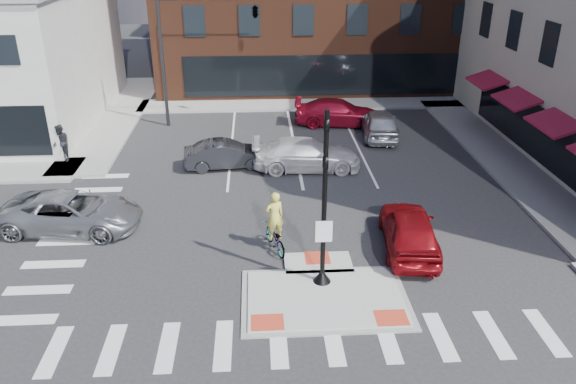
{
  "coord_description": "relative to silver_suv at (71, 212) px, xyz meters",
  "views": [
    {
      "loc": [
        -2.08,
        -15.44,
        10.88
      ],
      "look_at": [
        -0.97,
        3.57,
        2.0
      ],
      "focal_mm": 35.0,
      "sensor_mm": 36.0,
      "label": 1
    }
  ],
  "objects": [
    {
      "name": "signal_pole",
      "position": [
        9.5,
        -4.44,
        1.59
      ],
      "size": [
        0.6,
        0.6,
        5.98
      ],
      "color": "black",
      "rests_on": "refuge_island"
    },
    {
      "name": "refuge_island",
      "position": [
        9.5,
        -5.1,
        -0.71
      ],
      "size": [
        5.4,
        4.65,
        0.13
      ],
      "color": "gray",
      "rests_on": "ground"
    },
    {
      "name": "red_sedan",
      "position": [
        13.0,
        -2.29,
        0.04
      ],
      "size": [
        2.44,
        4.92,
        1.61
      ],
      "primitive_type": "imported",
      "rotation": [
        0.0,
        0.0,
        3.03
      ],
      "color": "maroon",
      "rests_on": "ground"
    },
    {
      "name": "silver_suv",
      "position": [
        0.0,
        0.0,
        0.0
      ],
      "size": [
        5.75,
        3.14,
        1.53
      ],
      "primitive_type": "imported",
      "rotation": [
        0.0,
        0.0,
        1.46
      ],
      "color": "#9FA2A6",
      "rests_on": "ground"
    },
    {
      "name": "sidewalk_e",
      "position": [
        20.3,
        5.16,
        -0.69
      ],
      "size": [
        3.0,
        24.0,
        0.15
      ],
      "primitive_type": "cube",
      "color": "gray",
      "rests_on": "ground"
    },
    {
      "name": "sidewalk_n",
      "position": [
        12.5,
        17.16,
        -0.69
      ],
      "size": [
        26.0,
        3.0,
        0.15
      ],
      "primitive_type": "cube",
      "color": "gray",
      "rests_on": "ground"
    },
    {
      "name": "white_pickup",
      "position": [
        9.86,
        5.71,
        0.01
      ],
      "size": [
        5.43,
        2.35,
        1.56
      ],
      "primitive_type": "imported",
      "rotation": [
        0.0,
        0.0,
        1.54
      ],
      "color": "silver",
      "rests_on": "ground"
    },
    {
      "name": "pedestrian_a",
      "position": [
        -2.5,
        7.16,
        0.35
      ],
      "size": [
        1.19,
        1.17,
        1.93
      ],
      "primitive_type": "imported",
      "rotation": [
        0.0,
        0.0,
        -0.75
      ],
      "color": "black",
      "rests_on": "sidewalk_nw"
    },
    {
      "name": "cyclist",
      "position": [
        8.0,
        -2.04,
        0.03
      ],
      "size": [
        1.21,
        2.0,
        2.35
      ],
      "rotation": [
        0.0,
        0.0,
        3.45
      ],
      "color": "#3F3F44",
      "rests_on": "ground"
    },
    {
      "name": "mast_arm_signal",
      "position": [
        6.03,
        13.16,
        5.44
      ],
      "size": [
        6.1,
        2.24,
        8.0
      ],
      "color": "black",
      "rests_on": "ground"
    },
    {
      "name": "ground",
      "position": [
        9.5,
        -4.84,
        -0.76
      ],
      "size": [
        120.0,
        120.0,
        0.0
      ],
      "primitive_type": "plane",
      "color": "#28282B",
      "rests_on": "ground"
    },
    {
      "name": "bg_car_dark",
      "position": [
        5.87,
        6.16,
        -0.07
      ],
      "size": [
        4.34,
        1.93,
        1.39
      ],
      "primitive_type": "imported",
      "rotation": [
        0.0,
        0.0,
        1.68
      ],
      "color": "#28292D",
      "rests_on": "ground"
    },
    {
      "name": "bg_car_silver",
      "position": [
        14.5,
        10.3,
        0.06
      ],
      "size": [
        2.36,
        4.97,
        1.64
      ],
      "primitive_type": "imported",
      "rotation": [
        0.0,
        0.0,
        3.05
      ],
      "color": "#B5B8BD",
      "rests_on": "ground"
    },
    {
      "name": "bg_car_red",
      "position": [
        12.46,
        12.68,
        0.02
      ],
      "size": [
        5.59,
        2.78,
        1.56
      ],
      "primitive_type": "imported",
      "rotation": [
        0.0,
        0.0,
        1.46
      ],
      "color": "maroon",
      "rests_on": "ground"
    }
  ]
}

